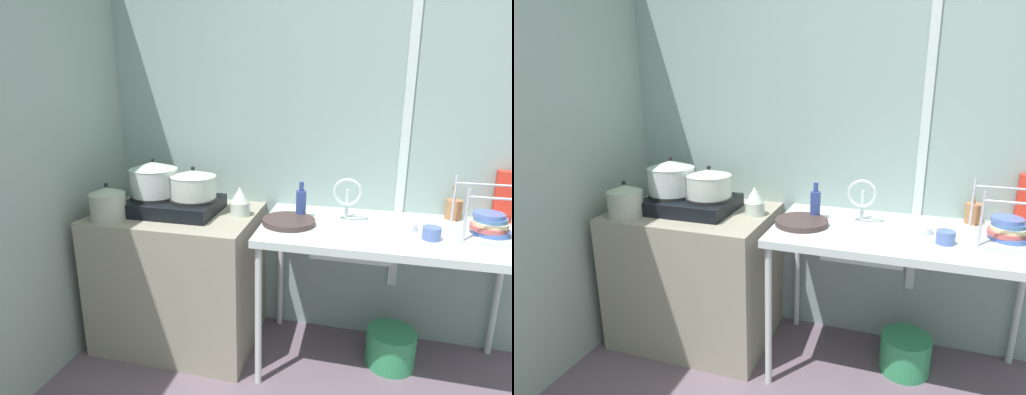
{
  "view_description": "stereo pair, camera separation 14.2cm",
  "coord_description": "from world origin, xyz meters",
  "views": [
    {
      "loc": [
        -0.39,
        -0.84,
        1.57
      ],
      "look_at": [
        -0.94,
        1.29,
        0.96
      ],
      "focal_mm": 28.68,
      "sensor_mm": 36.0,
      "label": 1
    },
    {
      "loc": [
        -0.26,
        -0.8,
        1.57
      ],
      "look_at": [
        -0.94,
        1.29,
        0.96
      ],
      "focal_mm": 28.68,
      "sensor_mm": 36.0,
      "label": 2
    }
  ],
  "objects": [
    {
      "name": "wall_back",
      "position": [
        0.0,
        1.67,
        1.21
      ],
      "size": [
        4.74,
        0.1,
        2.42
      ],
      "primitive_type": "cube",
      "color": "#889D99",
      "rests_on": "ground"
    },
    {
      "name": "wall_metal_strip",
      "position": [
        -0.16,
        1.62,
        1.33
      ],
      "size": [
        0.05,
        0.01,
        1.93
      ],
      "primitive_type": "cube",
      "color": "silver"
    },
    {
      "name": "counter_concrete",
      "position": [
        -1.43,
        1.29,
        0.42
      ],
      "size": [
        0.94,
        0.68,
        0.84
      ],
      "primitive_type": "cube",
      "color": "gray",
      "rests_on": "ground"
    },
    {
      "name": "counter_sink",
      "position": [
        -0.21,
        1.29,
        0.77
      ],
      "size": [
        1.36,
        0.68,
        0.84
      ],
      "color": "silver",
      "rests_on": "ground"
    },
    {
      "name": "stove",
      "position": [
        -1.44,
        1.29,
        0.88
      ],
      "size": [
        0.53,
        0.4,
        0.1
      ],
      "color": "black",
      "rests_on": "counter_concrete"
    },
    {
      "name": "pot_on_left_burner",
      "position": [
        -1.57,
        1.29,
        1.04
      ],
      "size": [
        0.28,
        0.28,
        0.22
      ],
      "color": "silver",
      "rests_on": "stove"
    },
    {
      "name": "pot_on_right_burner",
      "position": [
        -1.32,
        1.29,
        1.02
      ],
      "size": [
        0.26,
        0.26,
        0.18
      ],
      "color": "silver",
      "rests_on": "stove"
    },
    {
      "name": "pot_beside_stove",
      "position": [
        -1.75,
        1.07,
        0.93
      ],
      "size": [
        0.2,
        0.2,
        0.21
      ],
      "color": "#A0A297",
      "rests_on": "counter_concrete"
    },
    {
      "name": "percolator",
      "position": [
        -1.05,
        1.32,
        0.92
      ],
      "size": [
        0.11,
        0.11,
        0.17
      ],
      "color": "beige",
      "rests_on": "counter_concrete"
    },
    {
      "name": "sink_basin",
      "position": [
        -0.41,
        1.25,
        0.77
      ],
      "size": [
        0.4,
        0.32,
        0.13
      ],
      "primitive_type": "cube",
      "color": "silver",
      "rests_on": "counter_sink"
    },
    {
      "name": "faucet",
      "position": [
        -0.45,
        1.38,
        0.99
      ],
      "size": [
        0.16,
        0.09,
        0.24
      ],
      "color": "silver",
      "rests_on": "counter_sink"
    },
    {
      "name": "frying_pan",
      "position": [
        -0.75,
        1.24,
        0.85
      ],
      "size": [
        0.29,
        0.29,
        0.03
      ],
      "primitive_type": "cylinder",
      "color": "#3D2E2C",
      "rests_on": "counter_sink"
    },
    {
      "name": "dish_rack",
      "position": [
        0.25,
        1.31,
        0.89
      ],
      "size": [
        0.31,
        0.31,
        0.27
      ],
      "color": "#B5B0BF",
      "rests_on": "counter_sink"
    },
    {
      "name": "cup_by_rack",
      "position": [
        -0.03,
        1.19,
        0.87
      ],
      "size": [
        0.09,
        0.09,
        0.06
      ],
      "primitive_type": "cylinder",
      "color": "#5165AA",
      "rests_on": "counter_sink"
    },
    {
      "name": "small_bowl_on_drainboard",
      "position": [
        -0.14,
        1.31,
        0.85
      ],
      "size": [
        0.11,
        0.11,
        0.04
      ],
      "primitive_type": "cylinder",
      "color": "silver",
      "rests_on": "counter_sink"
    },
    {
      "name": "bottle_by_sink",
      "position": [
        -0.7,
        1.36,
        0.92
      ],
      "size": [
        0.06,
        0.06,
        0.21
      ],
      "color": "navy",
      "rests_on": "counter_sink"
    },
    {
      "name": "utensil_jar",
      "position": [
        0.13,
        1.56,
        0.89
      ],
      "size": [
        0.09,
        0.09,
        0.2
      ],
      "color": "#A46A42",
      "rests_on": "counter_sink"
    },
    {
      "name": "bucket_on_floor",
      "position": [
        -0.16,
        1.33,
        0.11
      ],
      "size": [
        0.28,
        0.28,
        0.21
      ],
      "primitive_type": "cylinder",
      "color": "#318E58",
      "rests_on": "ground"
    }
  ]
}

